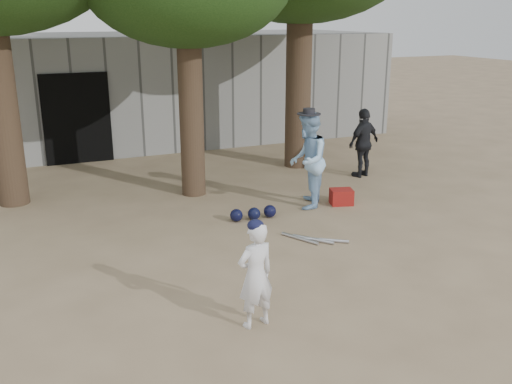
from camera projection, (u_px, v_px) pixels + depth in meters
name	position (u px, v px, depth m)	size (l,w,h in m)	color
ground	(245.00, 283.00, 7.83)	(70.00, 70.00, 0.00)	#937C5E
boy_player	(256.00, 275.00, 6.58)	(0.47, 0.31, 1.29)	white
spectator_blue	(308.00, 161.00, 10.68)	(0.88, 0.69, 1.82)	#9AC6EF
spectator_dark	(364.00, 143.00, 12.78)	(0.91, 0.38, 1.55)	black
red_bag	(341.00, 197.00, 11.04)	(0.42, 0.32, 0.30)	maroon
back_building	(108.00, 88.00, 16.43)	(16.00, 5.24, 3.00)	gray
helmet_row	(254.00, 213.00, 10.22)	(0.87, 0.28, 0.23)	black
bat_pile	(313.00, 239.00, 9.28)	(0.86, 0.80, 0.06)	#B2B2B9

